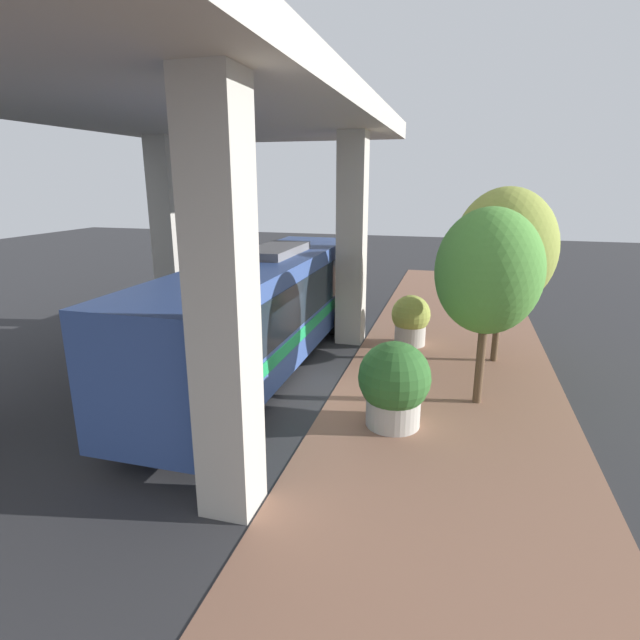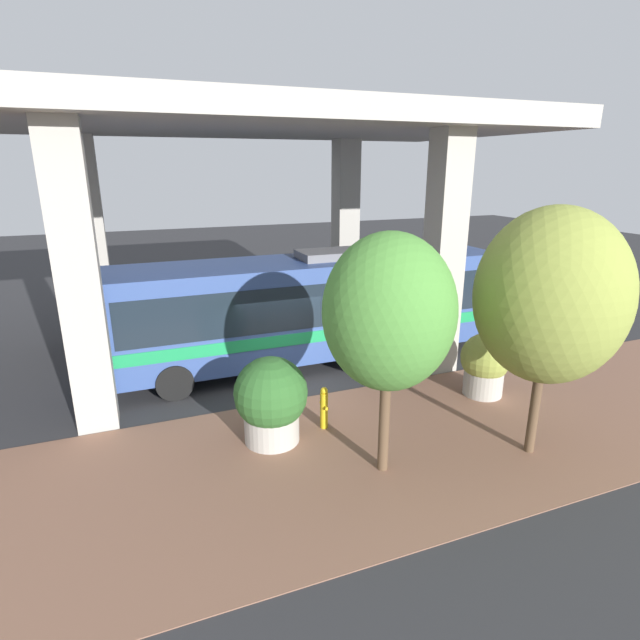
{
  "view_description": "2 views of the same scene",
  "coord_description": "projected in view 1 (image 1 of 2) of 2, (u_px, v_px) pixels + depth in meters",
  "views": [
    {
      "loc": [
        -2.98,
        11.71,
        5.5
      ],
      "look_at": [
        0.93,
        -2.37,
        1.4
      ],
      "focal_mm": 28.0,
      "sensor_mm": 36.0,
      "label": 1
    },
    {
      "loc": [
        -11.6,
        3.8,
        6.05
      ],
      "look_at": [
        0.47,
        -0.95,
        2.01
      ],
      "focal_mm": 28.0,
      "sensor_mm": 36.0,
      "label": 2
    }
  ],
  "objects": [
    {
      "name": "planter_front",
      "position": [
        411.0,
        320.0,
        17.05
      ],
      "size": [
        1.32,
        1.32,
        1.75
      ],
      "color": "#ADA89E",
      "rests_on": "ground"
    },
    {
      "name": "planter_middle",
      "position": [
        394.0,
        384.0,
        11.34
      ],
      "size": [
        1.65,
        1.65,
        2.03
      ],
      "color": "#ADA89E",
      "rests_on": "ground"
    },
    {
      "name": "overpass",
      "position": [
        175.0,
        133.0,
        12.36
      ],
      "size": [
        9.4,
        17.67,
        7.63
      ],
      "color": "#ADA89E",
      "rests_on": "ground"
    },
    {
      "name": "ground_plane",
      "position": [
        330.0,
        397.0,
        13.12
      ],
      "size": [
        80.0,
        80.0,
        0.0
      ],
      "primitive_type": "plane",
      "color": "#2D2D30",
      "rests_on": "ground"
    },
    {
      "name": "street_tree_near",
      "position": [
        489.0,
        272.0,
        11.89
      ],
      "size": [
        2.53,
        2.53,
        4.93
      ],
      "color": "brown",
      "rests_on": "ground"
    },
    {
      "name": "street_tree_far",
      "position": [
        504.0,
        249.0,
        14.79
      ],
      "size": [
        3.0,
        3.0,
        5.34
      ],
      "color": "brown",
      "rests_on": "ground"
    },
    {
      "name": "fire_hydrant",
      "position": [
        396.0,
        382.0,
        12.71
      ],
      "size": [
        0.38,
        0.18,
        1.07
      ],
      "color": "gold",
      "rests_on": "ground"
    },
    {
      "name": "sidewalk_strip",
      "position": [
        447.0,
        410.0,
        12.34
      ],
      "size": [
        6.0,
        40.0,
        0.02
      ],
      "color": "#845B47",
      "rests_on": "ground"
    },
    {
      "name": "bus",
      "position": [
        262.0,
        308.0,
        14.5
      ],
      "size": [
        2.69,
        12.37,
        3.55
      ],
      "color": "#334C8C",
      "rests_on": "ground"
    }
  ]
}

